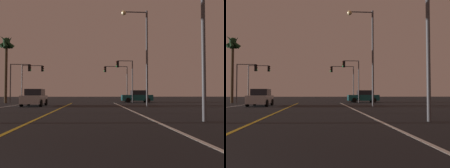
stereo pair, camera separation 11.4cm
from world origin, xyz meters
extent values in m
cube|color=silver|center=(5.53, 13.15, 0.00)|extent=(0.16, 38.30, 0.01)
cube|color=gold|center=(0.00, 13.15, 0.00)|extent=(0.16, 38.30, 0.01)
cylinder|color=black|center=(7.56, 32.96, 0.34)|extent=(0.68, 0.22, 0.68)
cylinder|color=black|center=(7.56, 34.76, 0.34)|extent=(0.68, 0.22, 0.68)
cylinder|color=black|center=(10.26, 32.96, 0.34)|extent=(0.68, 0.22, 0.68)
cylinder|color=black|center=(10.26, 34.76, 0.34)|extent=(0.68, 0.22, 0.68)
cube|color=#145156|center=(8.91, 33.86, 0.66)|extent=(4.30, 1.80, 0.80)
cube|color=black|center=(9.16, 33.86, 1.38)|extent=(2.10, 1.60, 0.64)
cube|color=red|center=(11.01, 33.26, 0.76)|extent=(0.08, 0.24, 0.16)
cube|color=red|center=(11.01, 34.46, 0.76)|extent=(0.08, 0.24, 0.16)
cylinder|color=black|center=(-2.17, 22.80, 0.34)|extent=(0.22, 0.68, 0.68)
cylinder|color=black|center=(-3.97, 22.80, 0.34)|extent=(0.22, 0.68, 0.68)
cylinder|color=black|center=(-2.17, 25.50, 0.34)|extent=(0.22, 0.68, 0.68)
cylinder|color=black|center=(-3.97, 25.50, 0.34)|extent=(0.22, 0.68, 0.68)
cube|color=#B7BABF|center=(-3.07, 24.15, 0.66)|extent=(1.80, 4.30, 0.80)
cube|color=black|center=(-3.07, 24.40, 1.38)|extent=(1.60, 2.10, 0.64)
cube|color=red|center=(-2.47, 26.25, 0.76)|extent=(0.24, 0.08, 0.16)
cube|color=red|center=(-3.67, 26.25, 0.76)|extent=(0.24, 0.08, 0.16)
cylinder|color=#4C4C51|center=(8.12, 32.80, 2.88)|extent=(0.14, 0.14, 5.76)
cylinder|color=#4C4C51|center=(7.12, 32.80, 5.71)|extent=(2.01, 0.10, 0.10)
cube|color=black|center=(6.12, 32.80, 5.26)|extent=(0.28, 0.36, 0.90)
sphere|color=#3A0605|center=(5.96, 32.80, 5.56)|extent=(0.20, 0.20, 0.20)
sphere|color=#3C2706|center=(5.96, 32.80, 5.26)|extent=(0.20, 0.20, 0.20)
sphere|color=#19E059|center=(5.96, 32.80, 4.96)|extent=(0.20, 0.20, 0.20)
cylinder|color=#4C4C51|center=(-8.12, 32.80, 2.58)|extent=(0.14, 0.14, 5.17)
cylinder|color=#4C4C51|center=(-6.91, 32.80, 5.12)|extent=(2.43, 0.10, 0.10)
cube|color=black|center=(-5.69, 32.80, 4.67)|extent=(0.28, 0.36, 0.90)
sphere|color=#3A0605|center=(-5.53, 32.80, 4.97)|extent=(0.20, 0.20, 0.20)
sphere|color=#3C2706|center=(-5.53, 32.80, 4.67)|extent=(0.20, 0.20, 0.20)
sphere|color=#19E059|center=(-5.53, 32.80, 4.37)|extent=(0.20, 0.20, 0.20)
cylinder|color=#4C4C51|center=(8.12, 38.30, 2.78)|extent=(0.14, 0.14, 5.57)
cylinder|color=#4C4C51|center=(6.40, 38.30, 5.52)|extent=(3.44, 0.10, 0.10)
cube|color=black|center=(4.68, 38.30, 5.07)|extent=(0.28, 0.36, 0.90)
sphere|color=#3A0605|center=(4.52, 38.30, 5.37)|extent=(0.20, 0.20, 0.20)
sphere|color=#3C2706|center=(4.52, 38.30, 5.07)|extent=(0.20, 0.20, 0.20)
sphere|color=#19E059|center=(4.52, 38.30, 4.77)|extent=(0.20, 0.20, 0.20)
cylinder|color=#4C4C51|center=(-8.12, 38.30, 2.80)|extent=(0.14, 0.14, 5.60)
cylinder|color=#4C4C51|center=(-6.60, 38.30, 5.55)|extent=(3.05, 0.10, 0.10)
cube|color=black|center=(-5.08, 38.30, 5.10)|extent=(0.28, 0.36, 0.90)
sphere|color=#3A0605|center=(-4.92, 38.30, 5.40)|extent=(0.20, 0.20, 0.20)
sphere|color=#3C2706|center=(-4.92, 38.30, 5.10)|extent=(0.20, 0.20, 0.20)
sphere|color=#19E059|center=(-4.92, 38.30, 4.80)|extent=(0.20, 0.20, 0.20)
cylinder|color=#4C4C51|center=(7.71, 9.29, 3.75)|extent=(0.18, 0.18, 7.51)
cylinder|color=#4C4C51|center=(7.71, 21.41, 4.48)|extent=(0.18, 0.18, 8.95)
cylinder|color=#4C4C51|center=(6.63, 21.41, 8.80)|extent=(2.16, 0.10, 0.10)
sphere|color=#F9D88C|center=(5.55, 21.41, 8.70)|extent=(0.44, 0.44, 0.44)
cylinder|color=#473826|center=(-8.69, 32.72, 3.97)|extent=(0.36, 0.36, 7.95)
sphere|color=#19381E|center=(-8.69, 32.72, 8.20)|extent=(0.90, 0.90, 0.90)
cone|color=#19381E|center=(-8.40, 32.80, 8.05)|extent=(0.91, 1.54, 1.63)
cone|color=#19381E|center=(-8.56, 32.99, 8.05)|extent=(1.73, 1.22, 1.75)
cone|color=#19381E|center=(-8.91, 32.93, 8.05)|extent=(1.55, 1.57, 1.60)
cone|color=#19381E|center=(-8.92, 32.53, 8.05)|extent=(1.51, 1.65, 1.90)
cone|color=#19381E|center=(-8.57, 32.45, 8.05)|extent=(2.08, 1.32, 1.81)
camera|label=1|loc=(2.73, -1.90, 1.25)|focal=41.19mm
camera|label=2|loc=(2.84, -1.90, 1.25)|focal=41.19mm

